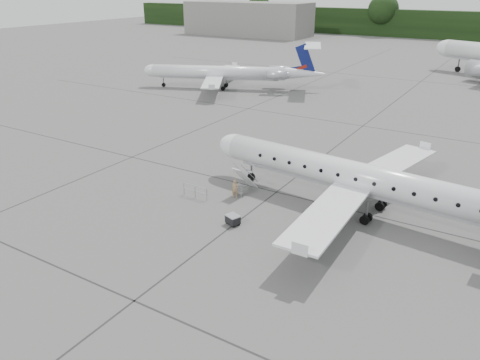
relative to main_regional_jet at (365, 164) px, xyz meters
The scene contains 8 objects.
ground 7.40m from the main_regional_jet, 99.12° to the right, with size 320.00×320.00×0.00m, color #565654.
terminal_building 125.69m from the main_regional_jet, 124.40° to the left, with size 40.00×14.00×10.00m, color slate.
main_regional_jet is the anchor object (origin of this frame).
airstair 9.45m from the main_regional_jet, behind, with size 0.85×2.35×2.35m, color silver, non-canonical shape.
passenger 9.97m from the main_regional_jet, 163.59° to the right, with size 0.55×0.36×1.50m, color #9A7B54.
safety_railing 12.96m from the main_regional_jet, 160.08° to the right, with size 2.20×0.08×1.00m, color #93969B, non-canonical shape.
baggage_cart 10.07m from the main_regional_jet, 136.77° to the right, with size 0.90×0.72×0.78m, color black, non-canonical shape.
bg_regional_left 45.17m from the main_regional_jet, 137.15° to the left, with size 27.00×19.44×7.08m, color silver, non-canonical shape.
Camera 1 is at (9.53, -24.47, 15.52)m, focal length 35.00 mm.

